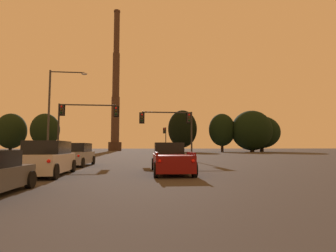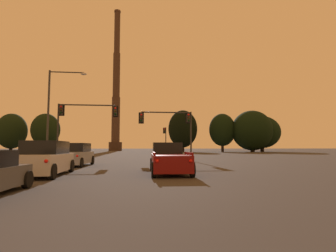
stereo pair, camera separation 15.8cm
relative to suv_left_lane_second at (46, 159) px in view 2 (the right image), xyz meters
name	(u,v)px [view 2 (the right image)]	position (x,y,z in m)	size (l,w,h in m)	color
suv_left_lane_second	(46,159)	(0.00, 0.00, 0.00)	(2.24, 4.96, 1.86)	silver
suv_left_lane_front	(76,155)	(-0.16, 7.38, 0.00)	(2.27, 4.97, 1.86)	gray
pickup_truck_right_lane_second	(169,159)	(6.80, 0.87, -0.09)	(2.31, 5.55, 1.82)	maroon
traffic_light_far_right	(165,137)	(10.36, 40.26, 2.88)	(0.78, 0.50, 5.74)	#2D2D30
traffic_light_overhead_right	(173,123)	(8.71, 13.82, 3.32)	(6.01, 0.50, 5.48)	#2D2D30
traffic_light_overhead_left	(79,117)	(-1.52, 13.94, 3.87)	(6.49, 0.50, 6.18)	#2D2D30
street_lamp	(54,105)	(-3.72, 12.87, 4.91)	(3.86, 0.36, 9.48)	#38383A
smokestack	(116,95)	(-5.25, 96.99, 23.02)	(5.50, 5.50, 61.14)	#3C2B22
treeline_far_left	(222,130)	(31.94, 68.60, 6.32)	(8.61, 7.75, 12.58)	black
treeline_far_right	(262,132)	(45.85, 69.34, 5.71)	(12.44, 11.20, 12.02)	black
treeline_center_right	(12,131)	(-34.22, 69.98, 5.57)	(9.02, 8.12, 11.89)	black
treeline_right_mid	(183,129)	(18.94, 69.44, 6.61)	(9.46, 8.51, 13.63)	black
treeline_left_mid	(46,130)	(-23.00, 66.42, 5.80)	(8.32, 7.48, 11.59)	black
treeline_center_left	(252,130)	(41.37, 66.82, 6.07)	(13.24, 11.92, 13.47)	black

